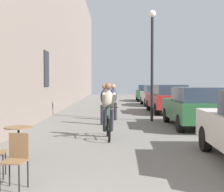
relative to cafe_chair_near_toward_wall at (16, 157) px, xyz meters
The scene contains 11 objects.
building_facade_left 12.66m from the cafe_chair_near_toward_wall, 99.18° to the left, with size 0.54×68.00×11.43m.
cafe_chair_near_toward_wall is the anchor object (origin of this frame).
cafe_table_mid 2.16m from the cafe_chair_near_toward_wall, 104.84° to the left, with size 0.64×0.64×0.72m.
cyclist_on_bicycle 5.04m from the cafe_chair_near_toward_wall, 73.43° to the left, with size 0.52×1.76×1.74m.
pedestrian_near 8.10m from the cafe_chair_near_toward_wall, 81.07° to the left, with size 0.36×0.27×1.66m.
pedestrian_mid 9.79m from the cafe_chair_near_toward_wall, 80.52° to the left, with size 0.38×0.30×1.65m.
street_lamp 10.22m from the cafe_chair_near_toward_wall, 70.34° to the left, with size 0.32×0.32×4.90m.
parked_car_second 8.67m from the cafe_chair_near_toward_wall, 57.07° to the left, with size 1.84×4.33×1.54m.
parked_car_third 14.10m from the cafe_chair_near_toward_wall, 70.58° to the left, with size 2.01×4.53×1.59m.
parked_car_fourth 19.87m from the cafe_chair_near_toward_wall, 76.22° to the left, with size 1.81×4.21×1.49m.
parked_car_fifth 25.53m from the cafe_chair_near_toward_wall, 79.37° to the left, with size 1.90×4.26×1.49m.
Camera 1 is at (-0.06, -2.67, 1.72)m, focal length 52.76 mm.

